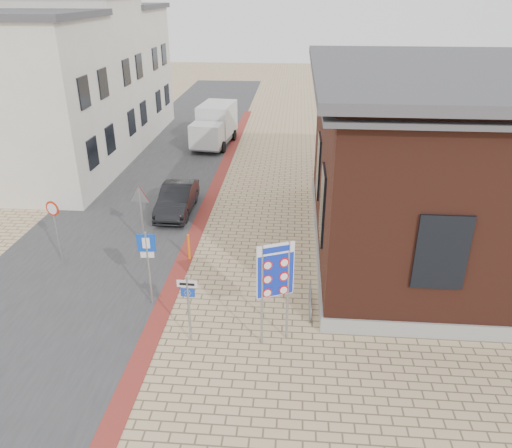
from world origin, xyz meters
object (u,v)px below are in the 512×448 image
(sedan, at_px, (177,199))
(essen_sign, at_px, (188,300))
(border_sign, at_px, (275,272))
(bollard, at_px, (189,247))
(parking_sign, at_px, (148,256))
(box_truck, at_px, (215,125))

(sedan, bearing_deg, essen_sign, -75.77)
(border_sign, bearing_deg, essen_sign, 161.62)
(border_sign, distance_m, bollard, 5.90)
(sedan, distance_m, bollard, 4.48)
(border_sign, distance_m, essen_sign, 2.55)
(sedan, distance_m, essen_sign, 9.30)
(sedan, height_order, bollard, sedan)
(parking_sign, relative_size, bollard, 2.51)
(bollard, bearing_deg, parking_sign, -101.21)
(border_sign, distance_m, parking_sign, 4.29)
(sedan, height_order, essen_sign, essen_sign)
(essen_sign, bearing_deg, border_sign, 7.12)
(essen_sign, xyz_separation_m, parking_sign, (-1.59, 1.70, 0.37))
(essen_sign, bearing_deg, sedan, 107.35)
(box_truck, xyz_separation_m, bollard, (1.38, -15.12, -0.79))
(sedan, xyz_separation_m, box_truck, (0.02, 10.87, 0.67))
(essen_sign, bearing_deg, parking_sign, 135.51)
(box_truck, distance_m, parking_sign, 18.14)
(border_sign, relative_size, parking_sign, 1.22)
(sedan, xyz_separation_m, parking_sign, (0.81, -7.25, 1.12))
(border_sign, bearing_deg, box_truck, 80.51)
(box_truck, xyz_separation_m, border_sign, (4.77, -19.62, 0.96))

